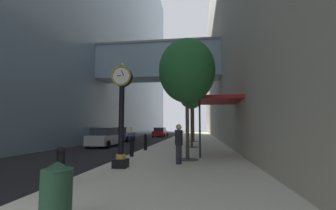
{
  "coord_description": "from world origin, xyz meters",
  "views": [
    {
      "loc": [
        4.09,
        -1.89,
        1.79
      ],
      "look_at": [
        0.97,
        21.61,
        3.98
      ],
      "focal_mm": 24.75,
      "sensor_mm": 36.0,
      "label": 1
    }
  ],
  "objects_px": {
    "street_clock": "(122,109)",
    "bollard_third": "(132,146)",
    "street_tree_near": "(187,71)",
    "street_tree_mid_near": "(191,95)",
    "bollard_nearest": "(61,166)",
    "car_silver_far": "(105,138)",
    "car_red_mid": "(160,132)",
    "pedestrian_walking": "(179,143)",
    "car_blue_near": "(123,135)",
    "trash_bin": "(56,192)",
    "street_tree_mid_far": "(193,95)",
    "bollard_fourth": "(146,142)"
  },
  "relations": [
    {
      "from": "street_tree_mid_far",
      "to": "car_silver_far",
      "type": "relative_size",
      "value": 1.42
    },
    {
      "from": "street_tree_mid_near",
      "to": "street_tree_mid_far",
      "type": "height_order",
      "value": "street_tree_mid_far"
    },
    {
      "from": "street_tree_mid_far",
      "to": "street_tree_mid_near",
      "type": "bearing_deg",
      "value": -90.0
    },
    {
      "from": "car_red_mid",
      "to": "car_silver_far",
      "type": "bearing_deg",
      "value": -94.61
    },
    {
      "from": "bollard_nearest",
      "to": "trash_bin",
      "type": "height_order",
      "value": "bollard_nearest"
    },
    {
      "from": "street_clock",
      "to": "street_tree_mid_near",
      "type": "distance_m",
      "value": 10.03
    },
    {
      "from": "bollard_third",
      "to": "car_red_mid",
      "type": "xyz_separation_m",
      "value": [
        -2.9,
        26.73,
        0.05
      ]
    },
    {
      "from": "street_tree_mid_near",
      "to": "car_red_mid",
      "type": "bearing_deg",
      "value": 106.24
    },
    {
      "from": "pedestrian_walking",
      "to": "car_red_mid",
      "type": "relative_size",
      "value": 0.38
    },
    {
      "from": "street_tree_near",
      "to": "trash_bin",
      "type": "relative_size",
      "value": 5.87
    },
    {
      "from": "street_tree_near",
      "to": "car_silver_far",
      "type": "xyz_separation_m",
      "value": [
        -7.58,
        7.88,
        -3.82
      ]
    },
    {
      "from": "bollard_nearest",
      "to": "bollard_third",
      "type": "distance_m",
      "value": 6.63
    },
    {
      "from": "pedestrian_walking",
      "to": "car_blue_near",
      "type": "xyz_separation_m",
      "value": [
        -8.02,
        16.38,
        -0.26
      ]
    },
    {
      "from": "street_clock",
      "to": "street_tree_near",
      "type": "relative_size",
      "value": 0.69
    },
    {
      "from": "bollard_nearest",
      "to": "car_red_mid",
      "type": "relative_size",
      "value": 0.25
    },
    {
      "from": "street_tree_near",
      "to": "street_tree_mid_near",
      "type": "xyz_separation_m",
      "value": [
        0.0,
        6.94,
        -0.32
      ]
    },
    {
      "from": "street_tree_near",
      "to": "pedestrian_walking",
      "type": "xyz_separation_m",
      "value": [
        -0.32,
        -1.38,
        -3.55
      ]
    },
    {
      "from": "street_tree_near",
      "to": "car_silver_far",
      "type": "distance_m",
      "value": 11.58
    },
    {
      "from": "bollard_nearest",
      "to": "car_silver_far",
      "type": "relative_size",
      "value": 0.25
    },
    {
      "from": "trash_bin",
      "to": "car_blue_near",
      "type": "distance_m",
      "value": 23.82
    },
    {
      "from": "street_clock",
      "to": "bollard_third",
      "type": "distance_m",
      "value": 3.85
    },
    {
      "from": "bollard_third",
      "to": "street_tree_mid_far",
      "type": "distance_m",
      "value": 14.2
    },
    {
      "from": "street_tree_near",
      "to": "bollard_fourth",
      "type": "bearing_deg",
      "value": 127.01
    },
    {
      "from": "bollard_fourth",
      "to": "car_red_mid",
      "type": "bearing_deg",
      "value": 97.06
    },
    {
      "from": "street_tree_mid_near",
      "to": "bollard_third",
      "type": "bearing_deg",
      "value": -116.74
    },
    {
      "from": "street_tree_near",
      "to": "car_red_mid",
      "type": "height_order",
      "value": "street_tree_near"
    },
    {
      "from": "street_tree_mid_far",
      "to": "pedestrian_walking",
      "type": "distance_m",
      "value": 15.84
    },
    {
      "from": "bollard_nearest",
      "to": "street_tree_mid_far",
      "type": "xyz_separation_m",
      "value": [
        3.1,
        19.71,
        4.56
      ]
    },
    {
      "from": "street_clock",
      "to": "car_silver_far",
      "type": "xyz_separation_m",
      "value": [
        -5.02,
        10.47,
        -1.68
      ]
    },
    {
      "from": "car_red_mid",
      "to": "car_silver_far",
      "type": "relative_size",
      "value": 1.02
    },
    {
      "from": "street_tree_near",
      "to": "car_red_mid",
      "type": "distance_m",
      "value": 28.43
    },
    {
      "from": "street_clock",
      "to": "car_red_mid",
      "type": "distance_m",
      "value": 30.36
    },
    {
      "from": "street_tree_near",
      "to": "car_silver_far",
      "type": "height_order",
      "value": "street_tree_near"
    },
    {
      "from": "bollard_nearest",
      "to": "bollard_fourth",
      "type": "relative_size",
      "value": 1.0
    },
    {
      "from": "bollard_nearest",
      "to": "car_silver_far",
      "type": "bearing_deg",
      "value": 108.11
    },
    {
      "from": "street_tree_mid_near",
      "to": "car_silver_far",
      "type": "xyz_separation_m",
      "value": [
        -7.58,
        0.94,
        -3.5
      ]
    },
    {
      "from": "street_clock",
      "to": "car_red_mid",
      "type": "height_order",
      "value": "street_clock"
    },
    {
      "from": "street_tree_mid_near",
      "to": "car_blue_near",
      "type": "bearing_deg",
      "value": 135.97
    },
    {
      "from": "bollard_nearest",
      "to": "street_tree_mid_far",
      "type": "bearing_deg",
      "value": 81.07
    },
    {
      "from": "street_clock",
      "to": "car_blue_near",
      "type": "bearing_deg",
      "value": 108.19
    },
    {
      "from": "bollard_third",
      "to": "street_tree_near",
      "type": "height_order",
      "value": "street_tree_near"
    },
    {
      "from": "street_tree_mid_far",
      "to": "car_red_mid",
      "type": "distance_m",
      "value": 15.57
    },
    {
      "from": "trash_bin",
      "to": "pedestrian_walking",
      "type": "relative_size",
      "value": 0.6
    },
    {
      "from": "bollard_fourth",
      "to": "street_tree_mid_far",
      "type": "bearing_deg",
      "value": 72.41
    },
    {
      "from": "street_tree_mid_near",
      "to": "street_tree_mid_far",
      "type": "distance_m",
      "value": 7.01
    },
    {
      "from": "car_silver_far",
      "to": "car_red_mid",
      "type": "bearing_deg",
      "value": 85.39
    },
    {
      "from": "bollard_third",
      "to": "street_tree_mid_near",
      "type": "relative_size",
      "value": 0.21
    },
    {
      "from": "street_tree_mid_near",
      "to": "pedestrian_walking",
      "type": "distance_m",
      "value": 8.94
    },
    {
      "from": "street_clock",
      "to": "bollard_third",
      "type": "height_order",
      "value": "street_clock"
    },
    {
      "from": "street_tree_near",
      "to": "street_tree_mid_near",
      "type": "bearing_deg",
      "value": 90.0
    }
  ]
}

